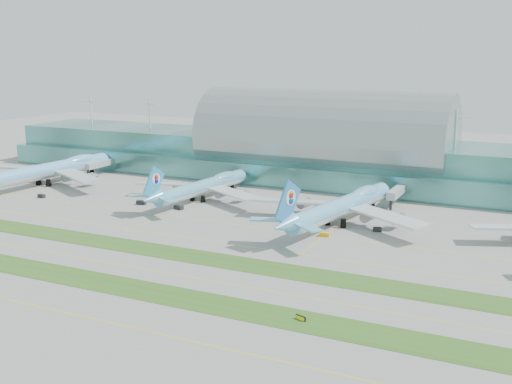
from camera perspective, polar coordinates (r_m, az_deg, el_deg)
The scene contains 17 objects.
ground at distance 197.12m, azimuth -7.01°, elevation -5.68°, with size 700.00×700.00×0.00m, color gray.
terminal at distance 307.11m, azimuth 6.02°, elevation 3.64°, with size 340.00×69.10×36.00m.
grass_strip_near at distance 175.64m, azimuth -11.99°, elevation -8.16°, with size 420.00×12.00×0.08m, color #2D591E.
grass_strip_far at distance 198.70m, azimuth -6.70°, elevation -5.51°, with size 420.00×12.00×0.08m, color #2D591E.
taxiline_a at distance 161.54m, azimuth -16.38°, elevation -10.29°, with size 420.00×0.35×0.01m, color yellow.
taxiline_b at distance 186.17m, azimuth -9.35°, elevation -6.86°, with size 420.00×0.35×0.01m, color yellow.
taxiline_c at distance 211.72m, azimuth -4.37°, elevation -4.33°, with size 420.00×0.35×0.01m, color yellow.
taxiline_d at distance 230.23m, azimuth -1.63°, elevation -2.91°, with size 420.00×0.35×0.01m, color yellow.
airliner_a at distance 313.59m, azimuth -17.78°, elevation 1.97°, with size 73.56×83.84×23.06m.
airliner_b at distance 267.88m, azimuth -4.72°, elevation 0.55°, with size 60.95×69.56×19.14m.
airliner_c at distance 231.87m, azimuth 7.66°, elevation -1.17°, with size 69.76×80.10×22.15m.
gse_b at distance 286.45m, azimuth -18.53°, elevation -0.33°, with size 3.31×1.62×1.53m, color black.
gse_c at distance 263.86m, azimuth -10.17°, elevation -0.92°, with size 3.72×1.98×1.65m, color black.
gse_d at distance 253.81m, azimuth -6.88°, elevation -1.37°, with size 3.94×1.90×1.49m, color black.
gse_e at distance 216.99m, azimuth 6.11°, elevation -3.77°, with size 3.39×1.65×1.32m, color #E9B00D.
gse_f at distance 225.31m, azimuth 10.73°, elevation -3.28°, with size 2.92×1.58×1.53m, color black.
taxiway_sign_east at distance 151.46m, azimuth 4.00°, elevation -11.12°, with size 2.75×1.12×1.19m.
Camera 1 is at (102.44, -156.89, 61.20)m, focal length 45.00 mm.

